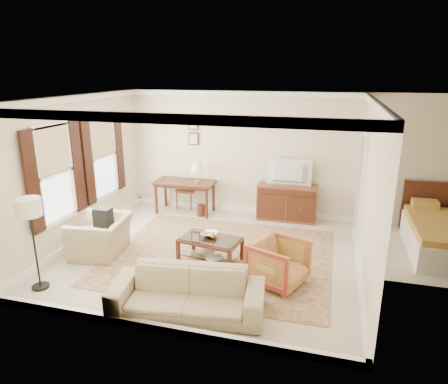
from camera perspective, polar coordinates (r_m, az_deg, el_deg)
The scene contains 20 objects.
room_shell at distance 7.00m, azimuth -2.26°, elevation 9.82°, with size 5.51×5.01×2.91m.
window_front at distance 7.84m, azimuth -23.02°, elevation 2.38°, with size 0.12×1.56×1.80m, color #CCB284, non-canonical shape.
window_rear at distance 9.11m, azimuth -16.89°, elevation 4.90°, with size 0.12×1.56×1.80m, color #CCB284, non-canonical shape.
doorway at distance 8.45m, azimuth 18.90°, elevation 0.49°, with size 0.10×1.12×2.25m, color white, non-canonical shape.
rug at distance 7.61m, azimuth -0.50°, elevation -9.04°, with size 4.06×3.48×0.01m, color #5A2E1E.
writing_desk at distance 9.67m, azimuth -5.63°, elevation 0.91°, with size 1.44×0.72×0.79m.
desk_chair at distance 10.06m, azimuth -5.41°, elevation 0.66°, with size 0.45×0.45×1.05m, color brown, non-canonical shape.
desk_lamp at distance 9.47m, azimuth -3.85°, elevation 2.85°, with size 0.32×0.32×0.50m, color silver, non-canonical shape.
framed_prints at distance 9.76m, azimuth -4.39°, elevation 8.69°, with size 0.25×0.04×0.68m, color #411E12, non-canonical shape.
sideboard at distance 9.35m, azimuth 8.98°, elevation -1.47°, with size 1.35×0.52×0.83m, color brown.
tv at distance 9.09m, azimuth 9.23°, elevation 3.92°, with size 0.99×0.57×0.13m, color black.
coffee_table at distance 7.27m, azimuth -1.97°, elevation -7.36°, with size 1.17×0.80×0.46m.
fruit_bowl at distance 7.28m, azimuth -2.11°, elevation -5.94°, with size 0.42×0.42×0.10m, color silver.
book_a at distance 7.48m, azimuth -2.91°, elevation -8.08°, with size 0.28×0.04×0.38m, color brown.
book_b at distance 7.21m, azimuth -1.70°, elevation -9.08°, with size 0.28×0.03×0.38m, color brown.
striped_armchair at distance 6.56m, azimuth 7.78°, elevation -9.71°, with size 0.80×0.75×0.83m, color maroon.
club_armchair at distance 7.87m, azimuth -17.24°, elevation -5.19°, with size 1.09×0.71×0.95m, color tan.
backpack at distance 7.81m, azimuth -16.89°, elevation -3.37°, with size 0.32×0.22×0.40m, color black.
sofa at distance 5.81m, azimuth -5.32°, elevation -13.28°, with size 2.17×0.64×0.85m, color tan.
floor_lamp at distance 6.74m, azimuth -26.01°, elevation -2.86°, with size 0.37×0.37×1.51m.
Camera 1 is at (2.11, -6.62, 3.35)m, focal length 32.00 mm.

